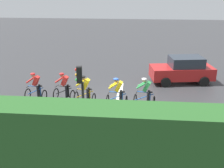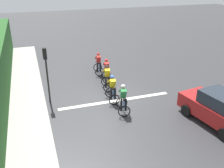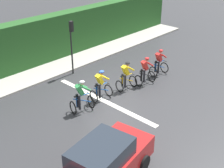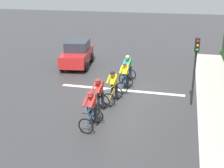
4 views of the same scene
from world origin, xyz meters
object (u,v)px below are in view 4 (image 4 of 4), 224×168
object	(u,v)px
cyclist_lead	(91,110)
cyclist_mid	(113,87)
cyclist_fourth	(125,77)
cyclist_trailing	(128,69)
car_red	(77,54)
traffic_light_near_crossing	(196,62)
cyclist_second	(99,96)

from	to	relation	value
cyclist_lead	cyclist_mid	xyz separation A→B (m)	(-0.22, -2.85, 0.00)
cyclist_fourth	cyclist_trailing	world-z (taller)	same
cyclist_mid	car_red	size ratio (longest dim) A/B	0.38
cyclist_lead	car_red	world-z (taller)	car_red
cyclist_trailing	car_red	size ratio (longest dim) A/B	0.38
cyclist_fourth	car_red	xyz separation A→B (m)	(4.31, -4.07, 0.08)
cyclist_lead	traffic_light_near_crossing	bearing A→B (deg)	-139.50
cyclist_second	traffic_light_near_crossing	bearing A→B (deg)	-155.88
traffic_light_near_crossing	cyclist_mid	bearing A→B (deg)	9.16
cyclist_lead	cyclist_fourth	distance (m)	4.65
cyclist_fourth	traffic_light_near_crossing	world-z (taller)	traffic_light_near_crossing
cyclist_trailing	traffic_light_near_crossing	distance (m)	4.79
cyclist_lead	cyclist_second	size ratio (longest dim) A/B	1.00
traffic_light_near_crossing	car_red	bearing A→B (deg)	-33.41
cyclist_fourth	traffic_light_near_crossing	size ratio (longest dim) A/B	0.50
cyclist_second	cyclist_trailing	world-z (taller)	same
cyclist_second	cyclist_fourth	world-z (taller)	same
car_red	cyclist_trailing	bearing A→B (deg)	148.12
cyclist_second	traffic_light_near_crossing	xyz separation A→B (m)	(-4.21, -1.88, 1.43)
car_red	traffic_light_near_crossing	bearing A→B (deg)	146.59
cyclist_lead	cyclist_second	distance (m)	1.59
cyclist_trailing	traffic_light_near_crossing	size ratio (longest dim) A/B	0.50
cyclist_mid	traffic_light_near_crossing	size ratio (longest dim) A/B	0.50
cyclist_fourth	cyclist_second	bearing A→B (deg)	79.04
cyclist_second	cyclist_fourth	xyz separation A→B (m)	(-0.59, -3.05, 0.00)
cyclist_second	cyclist_mid	distance (m)	1.32
cyclist_mid	car_red	bearing A→B (deg)	-55.06
cyclist_trailing	car_red	bearing A→B (deg)	-31.88
cyclist_fourth	cyclist_trailing	bearing A→B (deg)	-85.09
cyclist_second	cyclist_fourth	distance (m)	3.10
car_red	traffic_light_near_crossing	world-z (taller)	traffic_light_near_crossing
traffic_light_near_crossing	cyclist_fourth	bearing A→B (deg)	-17.81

